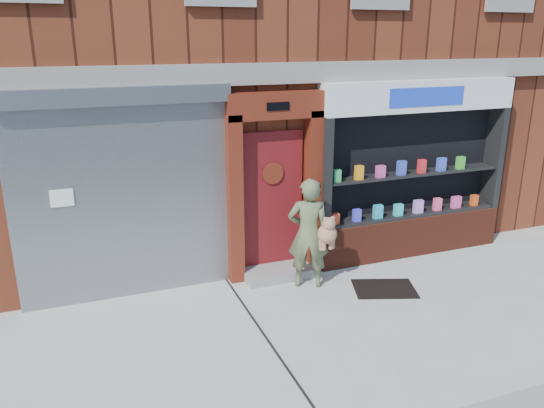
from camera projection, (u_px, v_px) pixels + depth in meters
ground at (375, 319)px, 7.20m from camera, size 80.00×80.00×0.00m
building at (237, 20)px, 11.32m from camera, size 12.00×8.16×8.00m
shutter_bay at (122, 183)px, 7.37m from camera, size 3.10×0.30×3.04m
red_door_bay at (274, 186)px, 8.16m from camera, size 1.52×0.58×2.90m
pharmacy_bay at (412, 178)px, 8.99m from camera, size 3.50×0.41×3.00m
woman at (310, 233)px, 7.92m from camera, size 0.75×0.61×1.70m
doormat at (384, 289)px, 8.04m from camera, size 1.07×0.91×0.02m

